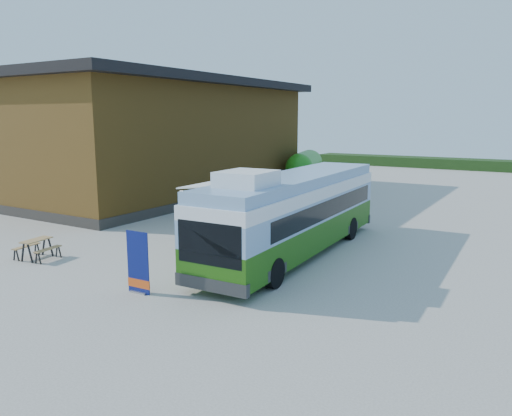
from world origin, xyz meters
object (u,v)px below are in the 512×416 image
Objects in this scene: person_b at (296,186)px; slurry_tanker at (305,165)px; bus at (295,211)px; person_a at (258,195)px; banner at (138,268)px; picnic_table at (37,244)px.

slurry_tanker reaches higher than person_b.
person_a is (-5.93, 7.21, -0.80)m from bus.
banner is 1.05× the size of person_b.
slurry_tanker reaches higher than banner.
person_b is (-3.60, 17.32, 0.13)m from banner.
person_a is 11.39m from slurry_tanker.
person_a is 4.04m from person_b.
picnic_table is 16.74m from person_b.
slurry_tanker is at bearing 58.09° from person_a.
slurry_tanker is at bearing 83.49° from picnic_table.
person_b is 7.64m from slurry_tanker.
banner is 5.77m from picnic_table.
person_a is (1.76, 12.57, 0.31)m from picnic_table.
bus is 6.41× the size of person_b.
slurry_tanker is at bearing 112.72° from bus.
person_a is at bearing 127.54° from bus.
picnic_table is 0.81× the size of person_b.
bus is 9.45m from picnic_table.
picnic_table is 12.70m from person_a.
bus is 6.12× the size of banner.
person_a reaches higher than picnic_table.
bus is 12.56m from person_b.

